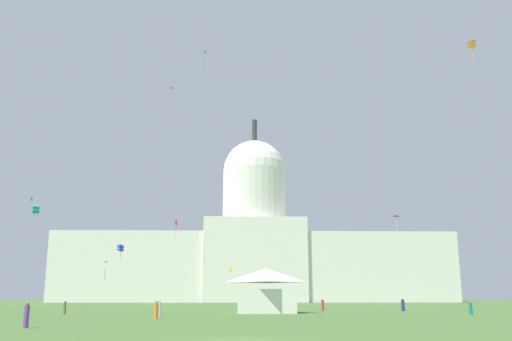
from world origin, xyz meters
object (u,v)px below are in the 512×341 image
object	(u,v)px
person_navy_front_left	(403,305)
kite_turquoise_low	(36,209)
person_white_back_right	(159,309)
kite_orange_high	(471,44)
kite_lime_low	(436,219)
person_purple_edge_west	(26,316)
kite_yellow_low	(230,270)
kite_blue_low	(120,248)
person_teal_front_center	(471,309)
person_olive_back_center	(65,307)
capitol_building	(254,252)
event_tent	(266,291)
kite_cyan_mid	(31,199)
kite_pink_high	(169,90)
kite_black_low	(103,266)
kite_gold_low	(206,249)
kite_red_mid	(176,225)
kite_green_high	(204,54)
kite_violet_mid	(397,218)
person_red_near_tree_west	(323,305)

from	to	relation	value
person_navy_front_left	kite_turquoise_low	size ratio (longest dim) A/B	0.50
person_white_back_right	kite_orange_high	bearing A→B (deg)	-52.94
kite_lime_low	person_white_back_right	bearing A→B (deg)	105.88
person_purple_edge_west	kite_yellow_low	world-z (taller)	kite_yellow_low
kite_blue_low	kite_lime_low	bearing A→B (deg)	-154.21
person_teal_front_center	kite_turquoise_low	size ratio (longest dim) A/B	0.41
person_olive_back_center	person_teal_front_center	distance (m)	45.68
kite_blue_low	kite_lime_low	size ratio (longest dim) A/B	0.98
person_olive_back_center	kite_blue_low	xyz separation A→B (m)	(-6.16, 58.87, 11.69)
capitol_building	kite_lime_low	xyz separation A→B (m)	(33.53, -83.87, 0.18)
event_tent	person_teal_front_center	xyz separation A→B (m)	(22.15, -7.70, -1.99)
person_navy_front_left	kite_cyan_mid	size ratio (longest dim) A/B	2.37
person_purple_edge_west	kite_pink_high	size ratio (longest dim) A/B	0.42
kite_black_low	kite_turquoise_low	bearing A→B (deg)	-44.56
kite_orange_high	kite_turquoise_low	distance (m)	75.69
event_tent	kite_black_low	bearing A→B (deg)	126.47
kite_gold_low	kite_black_low	size ratio (longest dim) A/B	1.36
capitol_building	kite_yellow_low	size ratio (longest dim) A/B	43.57
person_white_back_right	person_olive_back_center	bearing A→B (deg)	63.89
capitol_building	kite_red_mid	distance (m)	42.20
kite_red_mid	kite_cyan_mid	distance (m)	57.26
event_tent	kite_red_mid	bearing A→B (deg)	104.18
kite_black_low	kite_green_high	bearing A→B (deg)	94.92
kite_turquoise_low	person_olive_back_center	bearing A→B (deg)	-86.40
kite_cyan_mid	kite_turquoise_low	distance (m)	12.69
kite_orange_high	kite_violet_mid	bearing A→B (deg)	149.60
kite_blue_low	kite_turquoise_low	world-z (taller)	kite_turquoise_low
kite_black_low	kite_blue_low	bearing A→B (deg)	155.69
person_navy_front_left	kite_gold_low	size ratio (longest dim) A/B	0.41
person_teal_front_center	kite_turquoise_low	distance (m)	69.05
kite_green_high	kite_cyan_mid	distance (m)	50.96
event_tent	person_purple_edge_west	size ratio (longest dim) A/B	4.42
kite_violet_mid	person_red_near_tree_west	bearing A→B (deg)	-105.76
kite_yellow_low	kite_turquoise_low	distance (m)	81.66
person_white_back_right	kite_blue_low	xyz separation A→B (m)	(-18.12, 67.78, 11.66)
kite_cyan_mid	kite_lime_low	bearing A→B (deg)	-17.66
kite_green_high	kite_pink_high	distance (m)	19.98
capitol_building	kite_cyan_mid	xyz separation A→B (m)	(-44.72, -87.91, 3.17)
person_navy_front_left	person_teal_front_center	xyz separation A→B (m)	(3.08, -15.11, -0.14)
person_purple_edge_west	kite_green_high	distance (m)	100.89
person_teal_front_center	kite_turquoise_low	bearing A→B (deg)	-81.26
person_white_back_right	kite_yellow_low	distance (m)	111.57
person_teal_front_center	kite_lime_low	xyz separation A→B (m)	(13.72, 46.46, 16.19)
kite_yellow_low	kite_cyan_mid	size ratio (longest dim) A/B	4.10
kite_pink_high	kite_cyan_mid	bearing A→B (deg)	-65.22
kite_turquoise_low	event_tent	bearing A→B (deg)	-55.97
person_olive_back_center	kite_yellow_low	xyz separation A→B (m)	(17.79, 102.16, 8.81)
kite_cyan_mid	kite_pink_high	world-z (taller)	kite_pink_high
event_tent	kite_blue_low	xyz separation A→B (m)	(-29.51, 55.27, 9.78)
kite_gold_low	kite_red_mid	xyz separation A→B (m)	(-8.80, 6.19, 7.38)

